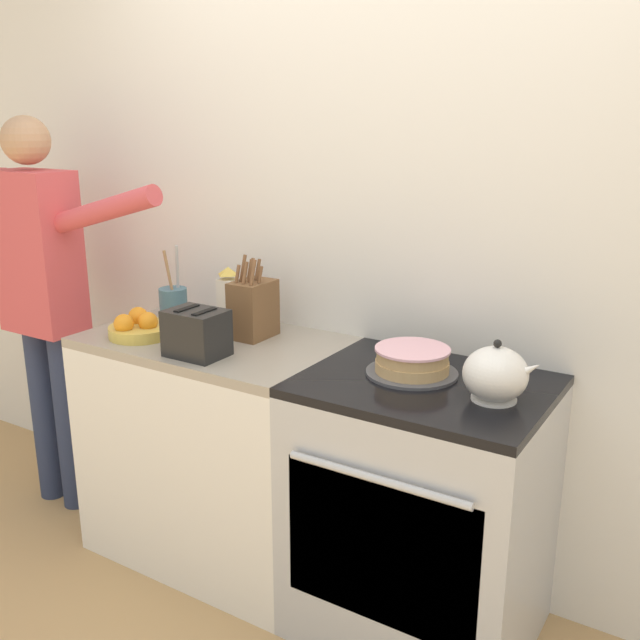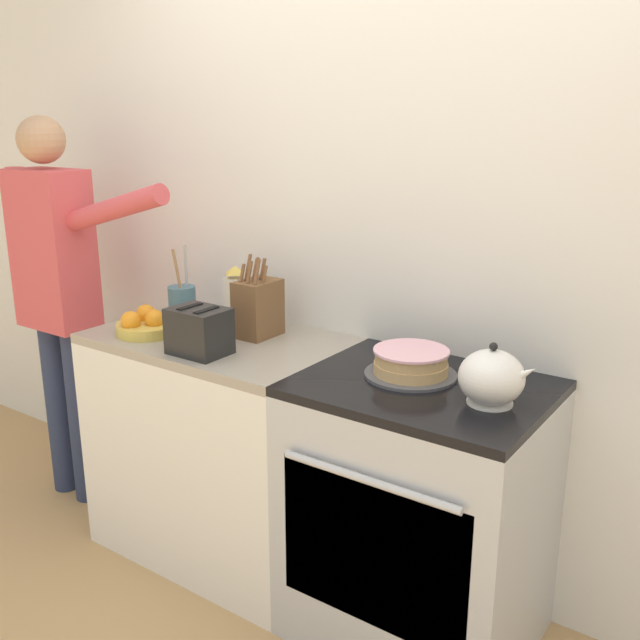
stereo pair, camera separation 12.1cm
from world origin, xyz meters
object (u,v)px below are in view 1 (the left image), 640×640
at_px(person_baker, 43,283).
at_px(knife_block, 253,308).
at_px(stove_range, 420,509).
at_px(utensil_crock, 174,303).
at_px(fruit_bowl, 140,327).
at_px(layer_cake, 412,362).
at_px(toaster, 197,333).
at_px(tea_kettle, 496,374).
at_px(milk_carton, 229,297).

bearing_deg(person_baker, knife_block, 1.48).
height_order(stove_range, person_baker, person_baker).
relative_size(utensil_crock, fruit_bowl, 1.30).
xyz_separation_m(stove_range, person_baker, (-1.69, -0.08, 0.56)).
distance_m(layer_cake, toaster, 0.74).
bearing_deg(layer_cake, knife_block, 175.35).
bearing_deg(toaster, knife_block, 83.16).
relative_size(knife_block, toaster, 1.44).
relative_size(stove_range, fruit_bowl, 3.76).
bearing_deg(utensil_crock, person_baker, -161.34).
relative_size(knife_block, person_baker, 0.18).
relative_size(knife_block, utensil_crock, 1.00).
bearing_deg(tea_kettle, toaster, -171.31).
height_order(knife_block, utensil_crock, utensil_crock).
height_order(tea_kettle, knife_block, knife_block).
bearing_deg(layer_cake, fruit_bowl, -170.83).
relative_size(tea_kettle, toaster, 1.08).
xyz_separation_m(utensil_crock, toaster, (0.37, -0.29, 0.01)).
xyz_separation_m(layer_cake, person_baker, (-1.63, -0.12, 0.08)).
relative_size(layer_cake, fruit_bowl, 1.24).
bearing_deg(stove_range, fruit_bowl, -173.43).
xyz_separation_m(knife_block, milk_carton, (-0.18, 0.08, 0.00)).
bearing_deg(stove_range, knife_block, 172.64).
xyz_separation_m(tea_kettle, knife_block, (-0.96, 0.12, 0.03)).
height_order(stove_range, toaster, toaster).
height_order(tea_kettle, fruit_bowl, tea_kettle).
height_order(layer_cake, fruit_bowl, fruit_bowl).
height_order(stove_range, milk_carton, milk_carton).
bearing_deg(knife_block, person_baker, -169.61).
relative_size(stove_range, milk_carton, 3.83).
bearing_deg(utensil_crock, fruit_bowl, -79.15).
height_order(fruit_bowl, toaster, toaster).
xyz_separation_m(tea_kettle, utensil_crock, (-1.37, 0.13, -0.01)).
height_order(layer_cake, toaster, toaster).
relative_size(utensil_crock, milk_carton, 1.33).
relative_size(layer_cake, tea_kettle, 1.28).
bearing_deg(person_baker, toaster, -15.02).
bearing_deg(utensil_crock, layer_cake, -3.46).
bearing_deg(layer_cake, person_baker, -175.73).
distance_m(stove_range, fruit_bowl, 1.20).
height_order(stove_range, tea_kettle, tea_kettle).
xyz_separation_m(fruit_bowl, toaster, (0.33, -0.05, 0.05)).
bearing_deg(utensil_crock, stove_range, -5.28).
relative_size(stove_range, tea_kettle, 3.88).
xyz_separation_m(knife_block, person_baker, (-0.96, -0.18, 0.01)).
bearing_deg(milk_carton, stove_range, -10.76).
relative_size(stove_range, layer_cake, 3.03).
bearing_deg(milk_carton, toaster, -67.86).
relative_size(tea_kettle, person_baker, 0.14).
distance_m(stove_range, milk_carton, 1.08).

